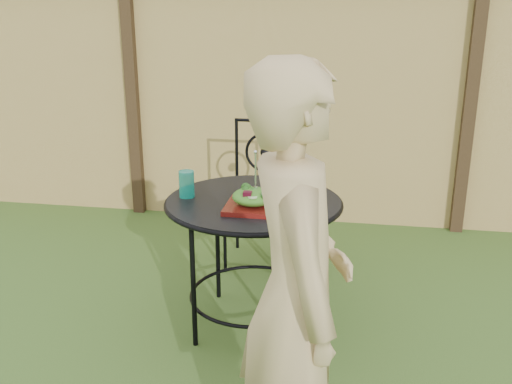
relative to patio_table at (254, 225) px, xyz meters
The scene contains 9 objects.
ground 0.78m from the patio_table, 87.44° to the right, with size 60.00×60.00×0.00m, color #254315.
fence 1.71m from the patio_table, 89.20° to the left, with size 8.00×0.12×1.90m.
patio_table is the anchor object (origin of this frame).
patio_chair 0.87m from the patio_table, 96.46° to the left, with size 0.46×0.46×0.95m.
diner 1.14m from the patio_table, 72.83° to the right, with size 0.56×0.37×1.54m, color tan.
salad_plate 0.21m from the patio_table, 80.15° to the right, with size 0.27×0.27×0.02m, color #410F09.
salad 0.25m from the patio_table, 80.15° to the right, with size 0.21×0.21×0.08m, color #235614.
fork 0.36m from the patio_table, 76.17° to the right, with size 0.01×0.01×0.18m, color silver.
drinking_glass 0.41m from the patio_table, behind, with size 0.08×0.08×0.14m, color #0D9780.
Camera 1 is at (0.46, -2.22, 1.67)m, focal length 40.00 mm.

